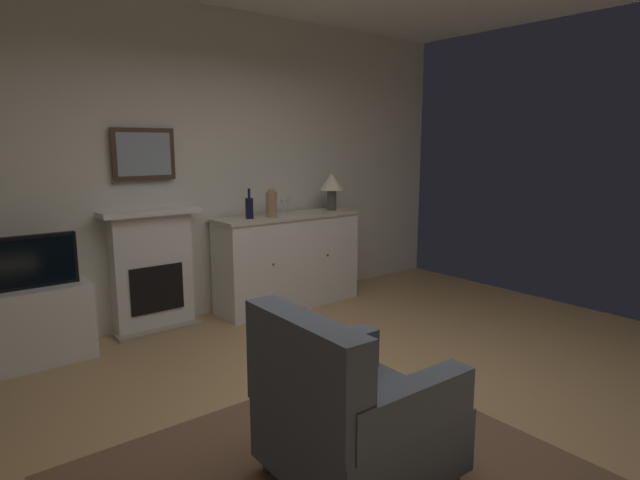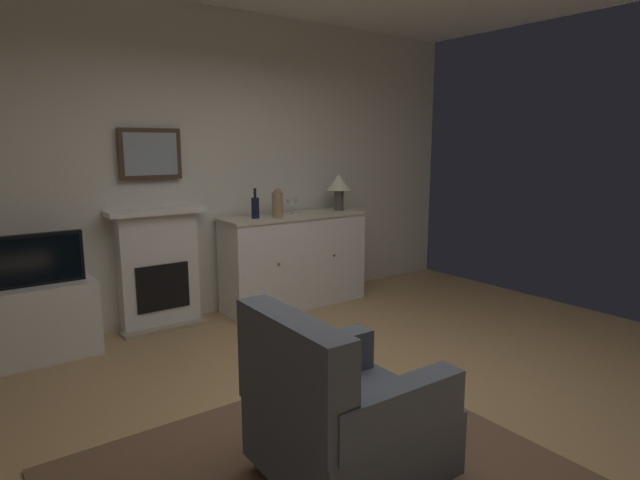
% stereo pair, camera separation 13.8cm
% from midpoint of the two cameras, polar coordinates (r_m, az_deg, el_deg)
% --- Properties ---
extents(ground_plane, '(6.20, 4.97, 0.10)m').
position_cam_midpoint_polar(ground_plane, '(3.57, 7.70, -18.27)').
color(ground_plane, tan).
rests_on(ground_plane, ground).
extents(wall_rear, '(6.20, 0.06, 2.92)m').
position_cam_midpoint_polar(wall_rear, '(5.18, -11.22, 7.97)').
color(wall_rear, silver).
rests_on(wall_rear, ground_plane).
extents(area_rug, '(2.35, 1.91, 0.02)m').
position_cam_midpoint_polar(area_rug, '(2.87, 1.14, -24.72)').
color(area_rug, brown).
rests_on(area_rug, ground_plane).
extents(fireplace_unit, '(0.87, 0.30, 1.10)m').
position_cam_midpoint_polar(fireplace_unit, '(4.96, -16.39, -2.98)').
color(fireplace_unit, white).
rests_on(fireplace_unit, ground_plane).
extents(framed_picture, '(0.55, 0.04, 0.45)m').
position_cam_midpoint_polar(framed_picture, '(4.88, -17.20, 8.93)').
color(framed_picture, '#473323').
extents(sideboard_cabinet, '(1.56, 0.49, 0.95)m').
position_cam_midpoint_polar(sideboard_cabinet, '(5.43, -2.06, -2.19)').
color(sideboard_cabinet, white).
rests_on(sideboard_cabinet, ground_plane).
extents(table_lamp, '(0.26, 0.26, 0.40)m').
position_cam_midpoint_polar(table_lamp, '(5.66, 2.78, 6.06)').
color(table_lamp, '#4C4742').
rests_on(table_lamp, sideboard_cabinet).
extents(wine_bottle, '(0.08, 0.08, 0.29)m').
position_cam_midpoint_polar(wine_bottle, '(5.08, -6.29, 3.56)').
color(wine_bottle, black).
rests_on(wine_bottle, sideboard_cabinet).
extents(wine_glass_left, '(0.07, 0.07, 0.16)m').
position_cam_midpoint_polar(wine_glass_left, '(5.26, -2.60, 4.01)').
color(wine_glass_left, silver).
rests_on(wine_glass_left, sideboard_cabinet).
extents(wine_glass_center, '(0.07, 0.07, 0.16)m').
position_cam_midpoint_polar(wine_glass_center, '(5.38, -2.02, 4.15)').
color(wine_glass_center, silver).
rests_on(wine_glass_center, sideboard_cabinet).
extents(vase_decorative, '(0.11, 0.11, 0.28)m').
position_cam_midpoint_polar(vase_decorative, '(5.16, -3.89, 4.07)').
color(vase_decorative, '#9E7F5B').
rests_on(vase_decorative, sideboard_cabinet).
extents(tv_cabinet, '(0.75, 0.42, 0.59)m').
position_cam_midpoint_polar(tv_cabinet, '(4.65, -26.97, -7.82)').
color(tv_cabinet, white).
rests_on(tv_cabinet, ground_plane).
extents(tv_set, '(0.62, 0.07, 0.40)m').
position_cam_midpoint_polar(tv_set, '(4.50, -27.44, -1.87)').
color(tv_set, black).
rests_on(tv_set, tv_cabinet).
extents(armchair, '(0.83, 0.80, 0.92)m').
position_cam_midpoint_polar(armchair, '(2.65, 3.72, -18.43)').
color(armchair, '#474C56').
rests_on(armchair, ground_plane).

